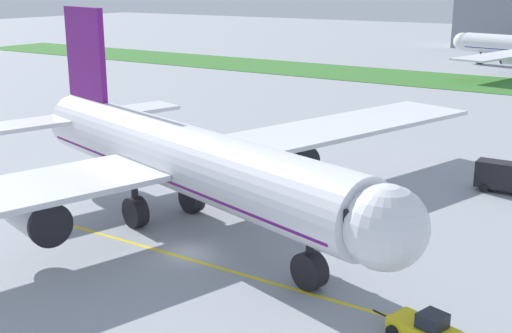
# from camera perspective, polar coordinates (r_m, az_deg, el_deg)

# --- Properties ---
(ground_plane) EXTENTS (600.00, 600.00, 0.00)m
(ground_plane) POSITION_cam_1_polar(r_m,az_deg,el_deg) (54.09, -5.79, -7.41)
(ground_plane) COLOR #9399A0
(ground_plane) RESTS_ON ground
(apron_taxi_line) EXTENTS (280.00, 0.36, 0.01)m
(apron_taxi_line) POSITION_cam_1_polar(r_m,az_deg,el_deg) (53.47, -6.38, -7.70)
(apron_taxi_line) COLOR yellow
(apron_taxi_line) RESTS_ON ground
(grass_median_strip) EXTENTS (320.00, 24.00, 0.10)m
(grass_median_strip) POSITION_cam_1_polar(r_m,az_deg,el_deg) (148.08, 20.90, 6.44)
(grass_median_strip) COLOR #38722D
(grass_median_strip) RESTS_ON ground
(airliner_foreground) EXTENTS (49.53, 78.36, 18.53)m
(airliner_foreground) POSITION_cam_1_polar(r_m,az_deg,el_deg) (57.90, -6.61, 0.71)
(airliner_foreground) COLOR white
(airliner_foreground) RESTS_ON ground
(pushback_tug) EXTENTS (5.93, 3.33, 2.15)m
(pushback_tug) POSITION_cam_1_polar(r_m,az_deg,el_deg) (42.32, 14.21, -13.26)
(pushback_tug) COLOR yellow
(pushback_tug) RESTS_ON ground
(service_truck_baggage_loader) EXTENTS (5.90, 2.49, 3.17)m
(service_truck_baggage_loader) POSITION_cam_1_polar(r_m,az_deg,el_deg) (72.88, 20.44, -0.83)
(service_truck_baggage_loader) COLOR black
(service_truck_baggage_loader) RESTS_ON ground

